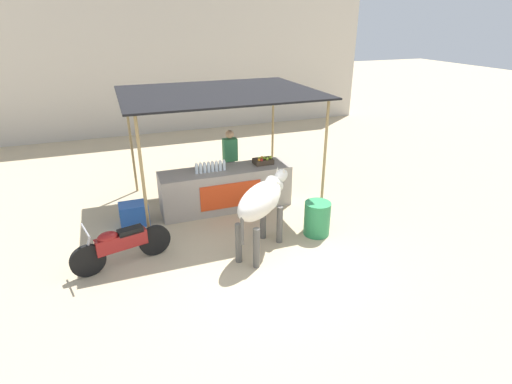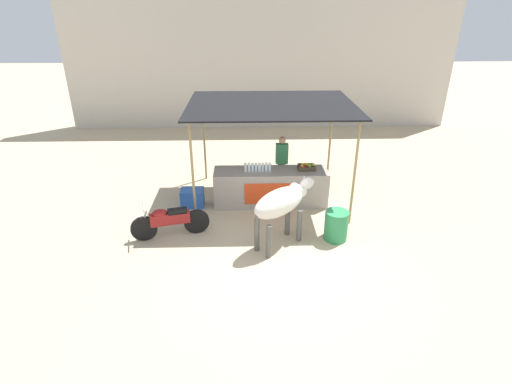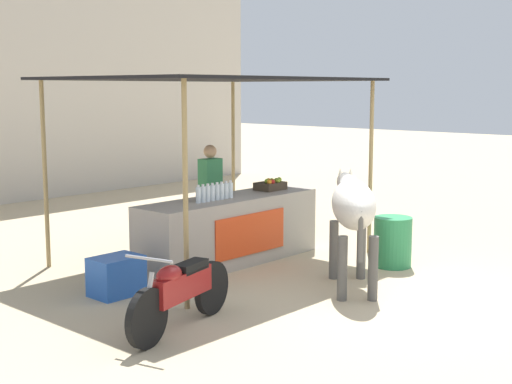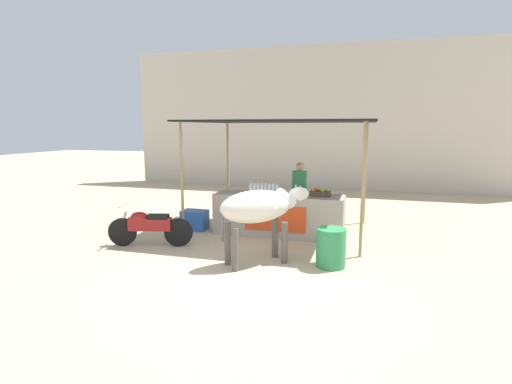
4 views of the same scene
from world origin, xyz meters
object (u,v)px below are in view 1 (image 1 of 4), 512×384
(water_barrel, at_px, (317,218))
(cow, at_px, (262,201))
(fruit_crate, at_px, (263,161))
(vendor_behind_counter, at_px, (230,162))
(cooler_box, at_px, (134,214))
(motorcycle_parked, at_px, (121,244))
(stall_counter, at_px, (226,189))

(water_barrel, distance_m, cow, 1.47)
(cow, bearing_deg, fruit_crate, 68.10)
(vendor_behind_counter, height_order, cooler_box, vendor_behind_counter)
(water_barrel, bearing_deg, cow, -171.67)
(fruit_crate, xyz_separation_m, cooler_box, (-3.04, -0.14, -0.79))
(fruit_crate, xyz_separation_m, vendor_behind_counter, (-0.59, 0.71, -0.19))
(water_barrel, distance_m, motorcycle_parked, 3.83)
(fruit_crate, bearing_deg, cooler_box, -177.35)
(fruit_crate, distance_m, motorcycle_parked, 3.82)
(vendor_behind_counter, bearing_deg, fruit_crate, -50.04)
(water_barrel, bearing_deg, vendor_behind_counter, 111.81)
(water_barrel, xyz_separation_m, cow, (-1.29, -0.19, 0.68))
(motorcycle_parked, bearing_deg, cooler_box, 77.56)
(cow, distance_m, motorcycle_parked, 2.64)
(vendor_behind_counter, relative_size, water_barrel, 2.33)
(cow, xyz_separation_m, motorcycle_parked, (-2.54, 0.40, -0.61))
(cow, bearing_deg, motorcycle_parked, 170.96)
(vendor_behind_counter, xyz_separation_m, cooler_box, (-2.44, -0.85, -0.61))
(cow, relative_size, motorcycle_parked, 0.91)
(stall_counter, height_order, cooler_box, stall_counter)
(cow, bearing_deg, cooler_box, 138.58)
(cooler_box, bearing_deg, vendor_behind_counter, 19.17)
(cooler_box, bearing_deg, fruit_crate, 2.65)
(cow, bearing_deg, vendor_behind_counter, 85.03)
(cooler_box, bearing_deg, stall_counter, 2.65)
(water_barrel, bearing_deg, stall_counter, 126.92)
(water_barrel, bearing_deg, fruit_crate, 103.30)
(vendor_behind_counter, bearing_deg, cow, -94.97)
(fruit_crate, distance_m, cow, 2.25)
(stall_counter, xyz_separation_m, cooler_box, (-2.10, -0.10, -0.24))
(fruit_crate, height_order, cow, cow)
(fruit_crate, distance_m, cooler_box, 3.14)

